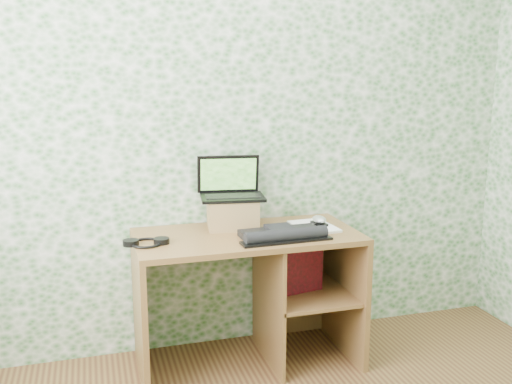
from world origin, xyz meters
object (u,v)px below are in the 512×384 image
object	(u,v)px
keyboard	(283,234)
desk	(259,278)
riser	(233,213)
laptop	(231,188)
notepad	(314,227)

from	to	relation	value
keyboard	desk	bearing A→B (deg)	112.51
riser	laptop	distance (m)	0.14
keyboard	riser	bearing A→B (deg)	122.99
riser	keyboard	world-z (taller)	riser
desk	keyboard	world-z (taller)	keyboard
keyboard	notepad	bearing A→B (deg)	29.91
riser	keyboard	distance (m)	0.35
notepad	laptop	bearing A→B (deg)	154.96
notepad	riser	bearing A→B (deg)	159.35
desk	riser	size ratio (longest dim) A/B	4.37
riser	keyboard	bearing A→B (deg)	-54.86
desk	riser	bearing A→B (deg)	136.52
riser	notepad	distance (m)	0.46
keyboard	notepad	distance (m)	0.28
desk	laptop	size ratio (longest dim) A/B	3.19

